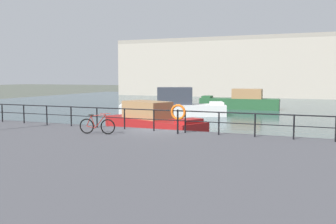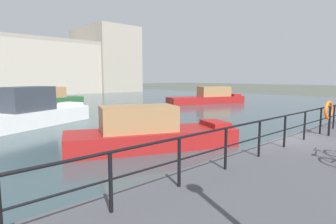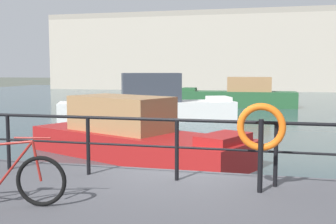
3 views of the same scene
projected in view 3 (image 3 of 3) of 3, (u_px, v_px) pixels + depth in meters
The scene contains 9 objects.
ground_plane at pixel (178, 215), 8.20m from camera, with size 240.00×240.00×0.00m, color #4C5147.
water_basin at pixel (254, 101), 37.33m from camera, with size 80.00×60.00×0.01m, color #33474C.
harbor_building at pixel (302, 50), 58.31m from camera, with size 58.61×15.44×14.41m.
moored_white_yacht at pixel (239, 96), 31.48m from camera, with size 8.67×2.55×2.23m.
moored_green_narrowboat at pixel (133, 135), 13.52m from camera, with size 7.94×5.23×1.94m.
moored_harbor_tender at pixel (150, 104), 23.30m from camera, with size 9.66×5.78×2.60m.
quay_railing at pixel (177, 138), 7.27m from camera, with size 23.21×0.07×1.08m.
parked_bicycle at pixel (4, 178), 5.94m from camera, with size 1.75×0.39×0.98m.
life_ring_stand at pixel (261, 130), 6.57m from camera, with size 0.75×0.16×1.40m.
Camera 3 is at (1.76, -7.76, 2.82)m, focal length 45.35 mm.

